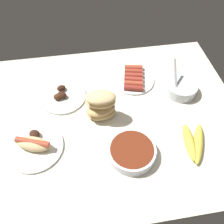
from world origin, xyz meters
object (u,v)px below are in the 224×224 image
Objects in this scene: bread_stack at (101,105)px; banana_bunch at (194,143)px; bowl_chili at (132,151)px; plate_grilled_meat at (62,96)px; bowl_coleslaw at (181,88)px; plate_sausages at (133,79)px; plate_hotdog_assembled at (34,145)px.

bread_stack is 0.78× the size of banana_bunch.
plate_grilled_meat is at bearing -53.47° from bowl_chili.
plate_sausages is at bearing -28.26° from bowl_coleslaw.
bowl_chili is (-8.90, 20.30, -4.78)cm from bread_stack.
bread_stack is at bearing -30.58° from banana_bunch.
bread_stack is 39.58cm from banana_bunch.
plate_hotdog_assembled reaches higher than plate_sausages.
plate_grilled_meat is at bearing -114.59° from plate_hotdog_assembled.
bread_stack is 22.68cm from bowl_chili.
plate_hotdog_assembled is 1.19× the size of banana_bunch.
bowl_chili is (-25.10, 33.89, 1.52)cm from plate_grilled_meat.
bowl_coleslaw reaches higher than plate_sausages.
plate_sausages is at bearing -133.45° from bread_stack.
bowl_chili is (29.33, 28.74, -0.42)cm from bowl_coleslaw.
bread_stack is at bearing -66.32° from bowl_chili.
plate_hotdog_assembled is 55.08cm from plate_sausages.
plate_hotdog_assembled is 61.96cm from banana_bunch.
plate_hotdog_assembled is 1.06× the size of plate_grilled_meat.
banana_bunch is at bearing -179.15° from bowl_chili.
bowl_chili is at bearing 44.42° from bowl_coleslaw.
bread_stack is 22.07cm from plate_grilled_meat.
banana_bunch is (-33.74, 19.94, -5.53)cm from bread_stack.
plate_hotdog_assembled is 27.46cm from plate_grilled_meat.
bowl_coleslaw is 0.73× the size of plate_sausages.
bread_stack reaches higher than plate_sausages.
banana_bunch is at bearing 146.13° from plate_grilled_meat.
banana_bunch is at bearing 149.42° from bread_stack.
bowl_chili reaches higher than banana_bunch.
plate_sausages is at bearing -103.23° from bowl_chili.
banana_bunch is at bearing 111.66° from plate_sausages.
plate_sausages is at bearing -68.34° from banana_bunch.
plate_grilled_meat is 42.21cm from bowl_chili.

